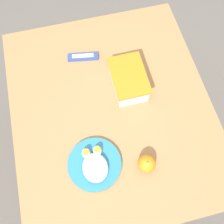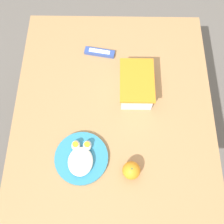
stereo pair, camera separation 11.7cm
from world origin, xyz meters
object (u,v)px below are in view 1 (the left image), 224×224
rice_plate (95,164)px  candy_bar (83,57)px  food_container (128,81)px  orange_fruit (147,163)px

rice_plate → candy_bar: bearing=173.8°
food_container → candy_bar: (-0.21, -0.18, -0.03)m
rice_plate → candy_bar: (-0.54, 0.06, -0.01)m
food_container → orange_fruit: food_container is taller
orange_fruit → rice_plate: bearing=-103.9°
candy_bar → rice_plate: bearing=-6.2°
rice_plate → orange_fruit: bearing=76.1°
orange_fruit → rice_plate: (-0.05, -0.21, -0.02)m
food_container → rice_plate: bearing=-35.1°
orange_fruit → rice_plate: orange_fruit is taller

